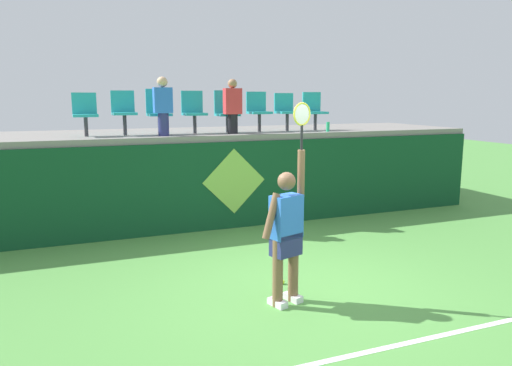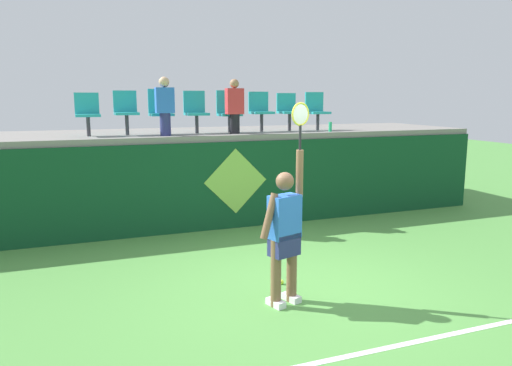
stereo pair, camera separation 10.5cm
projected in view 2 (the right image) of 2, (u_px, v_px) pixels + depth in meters
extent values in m
plane|color=#519342|center=(302.00, 291.00, 6.48)|extent=(40.00, 40.00, 0.00)
cube|color=#0F4223|center=(224.00, 185.00, 9.49)|extent=(11.78, 0.20, 1.70)
cube|color=gray|center=(205.00, 134.00, 10.57)|extent=(11.78, 2.78, 0.12)
cube|color=white|center=(374.00, 351.00, 4.95)|extent=(10.60, 0.08, 0.01)
cube|color=white|center=(276.00, 303.00, 6.01)|extent=(0.19, 0.28, 0.08)
cube|color=white|center=(291.00, 298.00, 6.17)|extent=(0.19, 0.28, 0.08)
cylinder|color=brown|center=(276.00, 273.00, 5.95)|extent=(0.13, 0.13, 0.85)
cylinder|color=brown|center=(292.00, 269.00, 6.11)|extent=(0.13, 0.13, 0.85)
cube|color=navy|center=(284.00, 244.00, 5.97)|extent=(0.41, 0.32, 0.28)
cube|color=blue|center=(284.00, 217.00, 5.91)|extent=(0.43, 0.32, 0.53)
sphere|color=brown|center=(285.00, 181.00, 5.83)|extent=(0.22, 0.22, 0.22)
cylinder|color=brown|center=(269.00, 216.00, 5.75)|extent=(0.27, 0.16, 0.55)
cylinder|color=brown|center=(300.00, 174.00, 5.97)|extent=(0.09, 0.09, 0.58)
cylinder|color=black|center=(300.00, 138.00, 5.89)|extent=(0.03, 0.03, 0.30)
torus|color=gold|center=(301.00, 114.00, 5.84)|extent=(0.28, 0.11, 0.28)
ellipsoid|color=silver|center=(301.00, 114.00, 5.84)|extent=(0.23, 0.09, 0.24)
sphere|color=#D1E533|center=(281.00, 282.00, 6.71)|extent=(0.07, 0.07, 0.07)
cylinder|color=#26B272|center=(330.00, 127.00, 10.31)|extent=(0.07, 0.07, 0.20)
cylinder|color=#38383D|center=(88.00, 127.00, 9.09)|extent=(0.07, 0.07, 0.36)
cube|color=teal|center=(88.00, 115.00, 9.06)|extent=(0.44, 0.42, 0.05)
cube|color=teal|center=(87.00, 103.00, 9.19)|extent=(0.44, 0.04, 0.39)
cylinder|color=#38383D|center=(127.00, 125.00, 9.33)|extent=(0.07, 0.07, 0.39)
cube|color=teal|center=(127.00, 114.00, 9.30)|extent=(0.44, 0.42, 0.05)
cube|color=teal|center=(125.00, 101.00, 9.43)|extent=(0.44, 0.04, 0.41)
cylinder|color=#38383D|center=(162.00, 125.00, 9.57)|extent=(0.07, 0.07, 0.36)
cube|color=teal|center=(161.00, 115.00, 9.53)|extent=(0.44, 0.42, 0.05)
cube|color=teal|center=(159.00, 101.00, 9.66)|extent=(0.44, 0.04, 0.47)
cylinder|color=#38383D|center=(197.00, 124.00, 9.82)|extent=(0.07, 0.07, 0.36)
cube|color=teal|center=(197.00, 114.00, 9.78)|extent=(0.44, 0.42, 0.05)
cube|color=teal|center=(194.00, 102.00, 9.91)|extent=(0.44, 0.04, 0.44)
cylinder|color=#38383D|center=(230.00, 124.00, 10.06)|extent=(0.07, 0.07, 0.34)
cube|color=teal|center=(230.00, 115.00, 10.03)|extent=(0.44, 0.42, 0.05)
cube|color=teal|center=(227.00, 102.00, 10.16)|extent=(0.44, 0.04, 0.47)
cylinder|color=#38383D|center=(262.00, 123.00, 10.30)|extent=(0.07, 0.07, 0.37)
cube|color=teal|center=(262.00, 113.00, 10.27)|extent=(0.44, 0.42, 0.05)
cube|color=teal|center=(258.00, 101.00, 10.40)|extent=(0.44, 0.04, 0.41)
cylinder|color=#38383D|center=(290.00, 122.00, 10.53)|extent=(0.07, 0.07, 0.37)
cube|color=teal|center=(290.00, 112.00, 10.49)|extent=(0.44, 0.42, 0.05)
cube|color=teal|center=(286.00, 102.00, 10.63)|extent=(0.44, 0.04, 0.39)
cylinder|color=#38383D|center=(318.00, 122.00, 10.77)|extent=(0.07, 0.07, 0.36)
cube|color=teal|center=(318.00, 113.00, 10.74)|extent=(0.44, 0.42, 0.05)
cube|color=teal|center=(314.00, 102.00, 10.87)|extent=(0.44, 0.04, 0.42)
cylinder|color=black|center=(235.00, 124.00, 9.75)|extent=(0.20, 0.20, 0.39)
cube|color=red|center=(234.00, 101.00, 9.68)|extent=(0.34, 0.20, 0.50)
sphere|color=#A87A56|center=(234.00, 84.00, 9.62)|extent=(0.18, 0.18, 0.18)
cylinder|color=navy|center=(165.00, 124.00, 9.20)|extent=(0.20, 0.20, 0.43)
cube|color=blue|center=(165.00, 100.00, 9.13)|extent=(0.34, 0.20, 0.47)
sphere|color=#DBAD84|center=(164.00, 82.00, 9.07)|extent=(0.20, 0.20, 0.20)
cube|color=#0F4223|center=(236.00, 228.00, 9.61)|extent=(0.90, 0.01, 0.00)
plane|color=#8CC64C|center=(236.00, 181.00, 9.45)|extent=(1.27, 0.00, 1.27)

